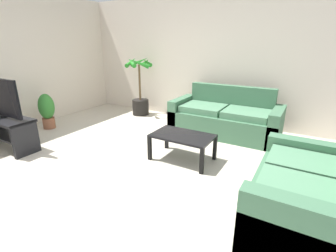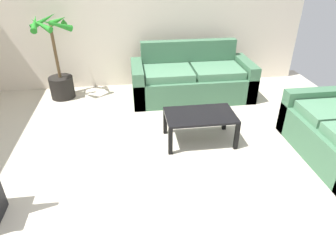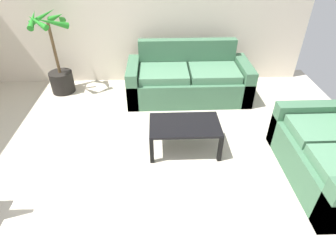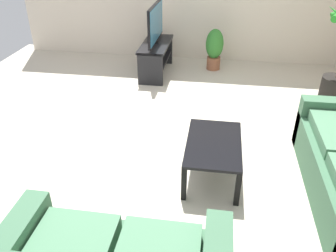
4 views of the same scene
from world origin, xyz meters
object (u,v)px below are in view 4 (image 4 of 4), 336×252
Objects in this scene: tv at (156,23)px; potted_plant_small at (214,48)px; coffee_table at (214,147)px; tv_stand at (156,54)px.

potted_plant_small is (-0.35, 0.98, -0.49)m from tv.
potted_plant_small is at bearing -177.89° from coffee_table.
potted_plant_small reaches higher than tv_stand.
coffee_table is at bearing 2.11° from potted_plant_small.
tv is at bearing 89.48° from tv_stand.
tv reaches higher than potted_plant_small.
tv_stand is at bearing -70.31° from potted_plant_small.
tv_stand is 1.03× the size of tv.
tv is (0.00, 0.00, 0.53)m from tv_stand.
tv_stand is 2.94m from coffee_table.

